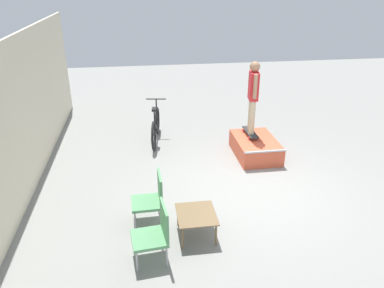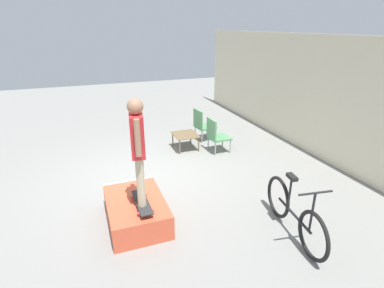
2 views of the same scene
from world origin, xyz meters
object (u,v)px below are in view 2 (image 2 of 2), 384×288
at_px(skate_ramp_box, 136,211).
at_px(person_skater, 138,144).
at_px(skateboard_on_ramp, 142,202).
at_px(patio_chair_right, 216,134).
at_px(coffee_table, 185,136).
at_px(patio_chair_left, 202,124).
at_px(bicycle, 294,213).

bearing_deg(skate_ramp_box, person_skater, 16.55).
distance_m(skateboard_on_ramp, patio_chair_right, 3.58).
bearing_deg(coffee_table, patio_chair_left, 124.59).
distance_m(person_skater, coffee_table, 3.73).
xyz_separation_m(person_skater, coffee_table, (-3.05, 1.81, -1.16)).
height_order(skateboard_on_ramp, bicycle, bicycle).
distance_m(person_skater, patio_chair_left, 4.45).
height_order(skate_ramp_box, patio_chair_left, patio_chair_left).
distance_m(skate_ramp_box, patio_chair_left, 4.19).
bearing_deg(coffee_table, skate_ramp_box, -33.82).
relative_size(skate_ramp_box, coffee_table, 1.99).
bearing_deg(skateboard_on_ramp, coffee_table, 148.65).
distance_m(skateboard_on_ramp, patio_chair_left, 4.33).
distance_m(skateboard_on_ramp, bicycle, 2.46).
bearing_deg(bicycle, skate_ramp_box, -109.53).
relative_size(person_skater, coffee_table, 2.37).
height_order(skateboard_on_ramp, coffee_table, skateboard_on_ramp).
distance_m(skateboard_on_ramp, person_skater, 1.02).
height_order(skateboard_on_ramp, person_skater, person_skater).
height_order(coffee_table, patio_chair_left, patio_chair_left).
distance_m(coffee_table, patio_chair_right, 0.86).
xyz_separation_m(skate_ramp_box, skateboard_on_ramp, (0.24, 0.07, 0.30)).
xyz_separation_m(patio_chair_left, patio_chair_right, (0.97, -0.00, 0.00)).
relative_size(skateboard_on_ramp, bicycle, 0.44).
xyz_separation_m(patio_chair_left, bicycle, (4.51, -0.26, -0.10)).
bearing_deg(patio_chair_left, skateboard_on_ramp, 138.66).
relative_size(patio_chair_left, bicycle, 0.51).
height_order(skate_ramp_box, skateboard_on_ramp, skateboard_on_ramp).
xyz_separation_m(skate_ramp_box, patio_chair_left, (-3.29, 2.58, 0.28)).
distance_m(patio_chair_right, bicycle, 3.56).
bearing_deg(coffee_table, patio_chair_right, 54.67).
relative_size(skate_ramp_box, patio_chair_right, 1.54).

